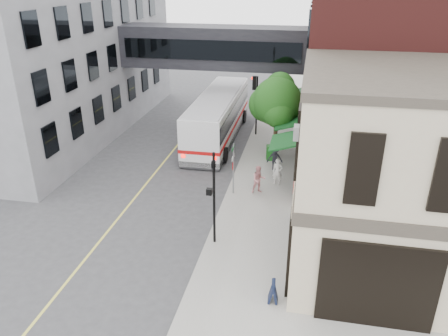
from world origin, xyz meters
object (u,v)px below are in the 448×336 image
at_px(pedestrian_c, 275,158).
at_px(pedestrian_a, 278,172).
at_px(bus, 218,115).
at_px(newspaper_box, 270,153).
at_px(pedestrian_b, 259,180).
at_px(sandwich_board, 273,291).

bearing_deg(pedestrian_c, pedestrian_a, -89.62).
distance_m(bus, pedestrian_c, 7.21).
distance_m(pedestrian_c, newspaper_box, 1.63).
height_order(bus, pedestrian_c, bus).
xyz_separation_m(pedestrian_a, pedestrian_b, (-0.95, -1.31, 0.01)).
xyz_separation_m(pedestrian_a, sandwich_board, (0.70, -10.14, -0.35)).
xyz_separation_m(bus, pedestrian_a, (5.10, -7.34, -0.91)).
relative_size(pedestrian_a, newspaper_box, 1.56).
height_order(pedestrian_b, newspaper_box, pedestrian_b).
height_order(bus, pedestrian_b, bus).
bearing_deg(pedestrian_b, pedestrian_a, 30.87).
distance_m(bus, pedestrian_b, 9.65).
bearing_deg(pedestrian_b, bus, 92.34).
distance_m(pedestrian_a, newspaper_box, 3.65).
distance_m(pedestrian_b, newspaper_box, 4.89).
height_order(pedestrian_c, sandwich_board, pedestrian_c).
bearing_deg(sandwich_board, pedestrian_c, 91.78).
relative_size(bus, sandwich_board, 13.80).
xyz_separation_m(pedestrian_c, sandwich_board, (1.04, -12.16, -0.33)).
xyz_separation_m(pedestrian_a, pedestrian_c, (-0.34, 2.01, -0.02)).
relative_size(pedestrian_c, newspaper_box, 1.51).
bearing_deg(pedestrian_c, newspaper_box, 95.57).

